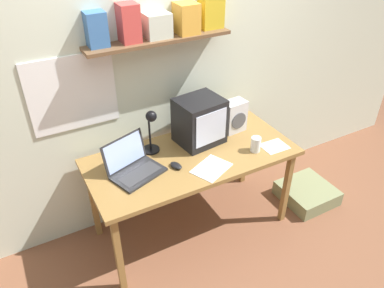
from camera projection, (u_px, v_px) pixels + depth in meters
ground_plane at (192, 225)px, 3.23m from camera, size 12.00×12.00×0.00m
back_wall at (164, 65)px, 2.82m from camera, size 5.60×0.24×2.60m
corner_desk at (192, 162)px, 2.85m from camera, size 1.58×0.73×0.75m
crt_monitor at (200, 121)px, 2.88m from camera, size 0.37×0.33×0.36m
laptop at (132, 164)px, 2.61m from camera, size 0.42×0.38×0.24m
desk_lamp at (151, 129)px, 2.73m from camera, size 0.13×0.16×0.36m
juice_glass at (256, 145)px, 2.83m from camera, size 0.08×0.08×0.12m
space_heater at (234, 116)px, 3.04m from camera, size 0.20×0.14×0.26m
computer_mouse at (176, 166)px, 2.68m from camera, size 0.09×0.12×0.03m
loose_paper_near_laptop at (274, 146)px, 2.91m from camera, size 0.20×0.17×0.00m
loose_paper_near_monitor at (211, 168)px, 2.68m from camera, size 0.33×0.29×0.00m
floor_cushion at (307, 193)px, 3.48m from camera, size 0.45×0.45×0.14m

